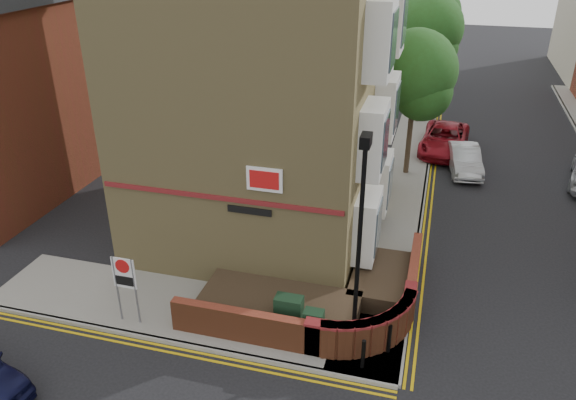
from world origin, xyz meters
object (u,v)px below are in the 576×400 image
at_px(utility_cabinet_large, 289,314).
at_px(silver_car_near, 465,159).
at_px(zone_sign, 125,278).
at_px(lamppost, 359,247).

relative_size(utility_cabinet_large, silver_car_near, 0.32).
distance_m(utility_cabinet_large, zone_sign, 4.86).
xyz_separation_m(lamppost, silver_car_near, (3.05, 13.92, -2.72)).
xyz_separation_m(zone_sign, silver_car_near, (9.65, 14.62, -1.02)).
relative_size(lamppost, silver_car_near, 1.67).
bearing_deg(silver_car_near, utility_cabinet_large, -117.43).
bearing_deg(lamppost, zone_sign, -173.93).
bearing_deg(silver_car_near, lamppost, -110.08).
relative_size(lamppost, utility_cabinet_large, 5.25).
bearing_deg(zone_sign, silver_car_near, 56.58).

